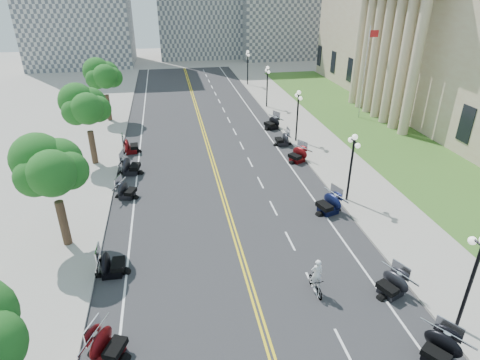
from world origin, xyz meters
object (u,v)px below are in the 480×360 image
flagpole (364,74)px  cyclist_rider (318,263)px  motorcycle_n_3 (440,348)px  bicycle (315,284)px

flagpole → cyclist_rider: flagpole is taller
motorcycle_n_3 → cyclist_rider: cyclist_rider is taller
flagpole → motorcycle_n_3: 33.57m
flagpole → bicycle: bearing=-119.3°
flagpole → bicycle: 30.74m
flagpole → motorcycle_n_3: size_ratio=5.01×
motorcycle_n_3 → cyclist_rider: 6.12m
flagpole → bicycle: flagpole is taller
bicycle → cyclist_rider: cyclist_rider is taller
flagpole → cyclist_rider: (-14.87, -26.53, -3.15)m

